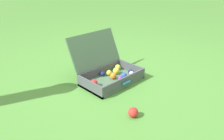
# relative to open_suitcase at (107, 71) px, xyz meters

# --- Properties ---
(ground_plane) EXTENTS (16.00, 16.00, 0.00)m
(ground_plane) POSITION_rel_open_suitcase_xyz_m (0.05, -0.07, -0.11)
(ground_plane) COLOR #4C8C38
(open_suitcase) EXTENTS (0.64, 0.58, 0.48)m
(open_suitcase) POSITION_rel_open_suitcase_xyz_m (0.00, 0.00, 0.00)
(open_suitcase) COLOR #4C7051
(open_suitcase) RESTS_ON ground
(stray_ball_on_grass) EXTENTS (0.09, 0.09, 0.09)m
(stray_ball_on_grass) POSITION_rel_open_suitcase_xyz_m (-0.31, -0.64, -0.07)
(stray_ball_on_grass) COLOR red
(stray_ball_on_grass) RESTS_ON ground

